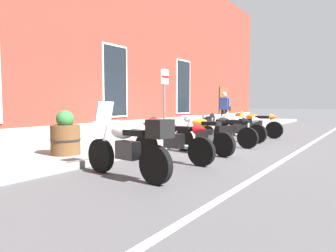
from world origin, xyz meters
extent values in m
plane|color=#424244|center=(0.00, 0.00, 0.00)|extent=(140.00, 140.00, 0.00)
cube|color=slate|center=(0.00, 1.35, 0.07)|extent=(33.57, 2.69, 0.15)
cube|color=silver|center=(0.00, -3.20, 0.00)|extent=(33.57, 0.12, 0.01)
cube|color=maroon|center=(0.00, 5.50, 3.76)|extent=(27.57, 5.61, 7.51)
cube|color=gray|center=(0.00, 2.65, 0.35)|extent=(27.57, 0.10, 0.70)
cube|color=silver|center=(0.00, 2.67, 2.10)|extent=(1.22, 0.06, 2.52)
cube|color=black|center=(0.00, 2.64, 2.10)|extent=(1.10, 0.03, 2.40)
cube|color=silver|center=(4.60, 2.67, 2.10)|extent=(1.22, 0.06, 2.52)
cube|color=black|center=(4.60, 2.64, 2.10)|extent=(1.10, 0.03, 2.40)
cube|color=brown|center=(9.19, 2.66, 1.15)|extent=(1.10, 0.08, 2.30)
cylinder|color=black|center=(-3.83, -0.58, 0.33)|extent=(0.19, 0.66, 0.65)
cylinder|color=black|center=(-3.99, -2.00, 0.33)|extent=(0.19, 0.66, 0.65)
cylinder|color=silver|center=(-3.84, -0.68, 0.60)|extent=(0.11, 0.33, 0.67)
cube|color=#28282B|center=(-3.91, -1.34, 0.51)|extent=(0.27, 0.46, 0.32)
ellipsoid|color=#B7BABF|center=(-3.90, -1.19, 0.82)|extent=(0.32, 0.55, 0.24)
cube|color=black|center=(-3.94, -1.56, 0.83)|extent=(0.27, 0.50, 0.10)
cylinder|color=silver|center=(-3.85, -0.76, 0.99)|extent=(0.62, 0.10, 0.04)
cylinder|color=silver|center=(-3.83, -1.65, 0.38)|extent=(0.14, 0.46, 0.09)
cube|color=#B2BCC6|center=(-3.84, -0.70, 1.17)|extent=(0.37, 0.18, 0.40)
cube|color=black|center=(-4.00, -2.10, 0.93)|extent=(0.39, 0.36, 0.30)
cylinder|color=black|center=(-2.17, -0.39, 0.31)|extent=(0.15, 0.63, 0.62)
cylinder|color=black|center=(-2.25, -1.92, 0.31)|extent=(0.15, 0.63, 0.62)
cylinder|color=silver|center=(-2.17, -0.49, 0.57)|extent=(0.09, 0.31, 0.63)
cube|color=#28282B|center=(-2.21, -1.21, 0.49)|extent=(0.24, 0.45, 0.32)
ellipsoid|color=red|center=(-2.20, -1.06, 0.77)|extent=(0.29, 0.53, 0.24)
cube|color=black|center=(-2.22, -1.44, 0.78)|extent=(0.25, 0.49, 0.10)
cylinder|color=silver|center=(-2.18, -0.57, 0.94)|extent=(0.62, 0.07, 0.04)
cylinder|color=silver|center=(-2.11, -1.51, 0.36)|extent=(0.11, 0.45, 0.09)
cone|color=red|center=(-2.17, -0.44, 0.84)|extent=(0.38, 0.36, 0.36)
cone|color=red|center=(-2.25, -1.90, 0.80)|extent=(0.25, 0.27, 0.24)
cylinder|color=black|center=(-0.65, -0.53, 0.31)|extent=(0.24, 0.63, 0.62)
cylinder|color=black|center=(-0.93, -1.85, 0.31)|extent=(0.24, 0.63, 0.62)
cylinder|color=silver|center=(-0.67, -0.63, 0.58)|extent=(0.14, 0.34, 0.68)
cube|color=#28282B|center=(-0.80, -1.24, 0.49)|extent=(0.31, 0.48, 0.32)
ellipsoid|color=gold|center=(-0.77, -1.09, 0.81)|extent=(0.36, 0.56, 0.24)
cube|color=black|center=(-0.85, -1.47, 0.82)|extent=(0.31, 0.51, 0.10)
cylinder|color=silver|center=(-0.69, -0.71, 0.98)|extent=(0.61, 0.16, 0.04)
cylinder|color=silver|center=(-0.74, -1.56, 0.36)|extent=(0.18, 0.46, 0.09)
sphere|color=silver|center=(-0.67, -0.63, 0.91)|extent=(0.18, 0.18, 0.18)
cylinder|color=black|center=(0.87, -0.44, 0.31)|extent=(0.15, 0.63, 0.63)
cylinder|color=black|center=(0.80, -1.84, 0.31)|extent=(0.15, 0.63, 0.63)
cylinder|color=silver|center=(0.87, -0.54, 0.57)|extent=(0.09, 0.31, 0.64)
cube|color=#28282B|center=(0.84, -1.19, 0.49)|extent=(0.24, 0.45, 0.32)
ellipsoid|color=black|center=(0.84, -1.04, 0.77)|extent=(0.29, 0.53, 0.24)
cube|color=black|center=(0.83, -1.42, 0.78)|extent=(0.24, 0.49, 0.10)
cylinder|color=silver|center=(0.86, -0.62, 0.94)|extent=(0.62, 0.07, 0.04)
cylinder|color=silver|center=(0.94, -1.50, 0.36)|extent=(0.11, 0.45, 0.09)
cone|color=black|center=(0.87, -0.49, 0.84)|extent=(0.38, 0.36, 0.36)
cone|color=black|center=(0.81, -1.82, 0.80)|extent=(0.25, 0.27, 0.24)
cylinder|color=black|center=(2.34, -0.35, 0.32)|extent=(0.21, 0.65, 0.63)
cylinder|color=black|center=(2.15, -1.70, 0.32)|extent=(0.21, 0.65, 0.63)
cylinder|color=silver|center=(2.32, -0.45, 0.56)|extent=(0.11, 0.31, 0.62)
cube|color=#28282B|center=(2.24, -1.07, 0.50)|extent=(0.28, 0.47, 0.32)
ellipsoid|color=silver|center=(2.26, -0.92, 0.75)|extent=(0.33, 0.55, 0.24)
cube|color=black|center=(2.20, -1.30, 0.76)|extent=(0.28, 0.51, 0.10)
cylinder|color=silver|center=(2.31, -0.53, 0.92)|extent=(0.62, 0.12, 0.04)
cylinder|color=silver|center=(2.31, -1.39, 0.37)|extent=(0.15, 0.46, 0.09)
cone|color=silver|center=(2.33, -0.40, 0.82)|extent=(0.40, 0.39, 0.36)
cone|color=silver|center=(2.15, -1.68, 0.78)|extent=(0.27, 0.29, 0.24)
cylinder|color=black|center=(3.92, -0.26, 0.32)|extent=(0.14, 0.65, 0.65)
cylinder|color=black|center=(3.89, -1.78, 0.32)|extent=(0.14, 0.65, 0.65)
cylinder|color=silver|center=(3.92, -0.36, 0.58)|extent=(0.08, 0.32, 0.64)
cube|color=#28282B|center=(3.90, -1.07, 0.50)|extent=(0.23, 0.45, 0.32)
ellipsoid|color=orange|center=(3.91, -0.92, 0.79)|extent=(0.27, 0.53, 0.24)
cube|color=black|center=(3.90, -1.30, 0.80)|extent=(0.23, 0.49, 0.10)
cylinder|color=silver|center=(3.92, -0.44, 0.96)|extent=(0.62, 0.05, 0.04)
cylinder|color=silver|center=(4.02, -1.37, 0.37)|extent=(0.10, 0.45, 0.09)
cone|color=orange|center=(3.92, -0.31, 0.86)|extent=(0.37, 0.35, 0.36)
cone|color=orange|center=(3.89, -1.76, 0.82)|extent=(0.25, 0.27, 0.24)
cylinder|color=black|center=(6.48, 1.49, 0.58)|extent=(0.14, 0.14, 0.86)
cylinder|color=black|center=(6.48, 1.31, 0.58)|extent=(0.14, 0.14, 0.86)
cube|color=#2D478C|center=(6.48, 1.40, 1.32)|extent=(0.20, 0.40, 0.61)
sphere|color=tan|center=(6.48, 1.40, 1.77)|extent=(0.23, 0.23, 0.23)
cylinder|color=#2D478C|center=(6.48, 1.65, 1.29)|extent=(0.09, 0.09, 0.58)
cylinder|color=#2D478C|center=(6.48, 1.15, 1.29)|extent=(0.09, 0.09, 0.58)
cube|color=#592D19|center=(6.50, 1.08, 1.06)|extent=(0.12, 0.08, 0.24)
cylinder|color=#4C4C51|center=(-0.02, 0.57, 1.28)|extent=(0.06, 0.06, 2.26)
cube|color=white|center=(-0.02, 0.55, 2.15)|extent=(0.36, 0.03, 0.44)
cube|color=red|center=(-0.02, 0.54, 2.15)|extent=(0.36, 0.01, 0.08)
cylinder|color=brown|center=(-3.43, 0.99, 0.49)|extent=(0.66, 0.66, 0.68)
cylinder|color=black|center=(-3.43, 0.99, 0.49)|extent=(0.69, 0.69, 0.04)
sphere|color=#28602D|center=(-3.43, 0.99, 0.97)|extent=(0.40, 0.40, 0.40)
camera|label=1|loc=(-8.01, -4.95, 1.33)|focal=33.18mm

